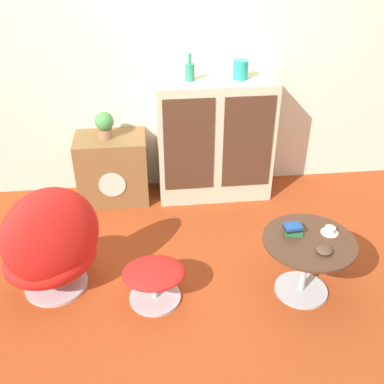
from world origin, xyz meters
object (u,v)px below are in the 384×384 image
at_px(ottoman, 154,277).
at_px(vase_leftmost, 190,71).
at_px(potted_plant, 104,124).
at_px(tv_console, 113,168).
at_px(book_stack, 293,229).
at_px(bowl, 324,250).
at_px(sideboard, 214,139).
at_px(egg_chair, 51,247).
at_px(vase_inner_left, 241,70).
at_px(teacup, 330,231).
at_px(coffee_table, 307,257).

bearing_deg(ottoman, vase_leftmost, 73.86).
bearing_deg(potted_plant, tv_console, -1.37).
xyz_separation_m(vase_leftmost, book_stack, (0.57, -1.34, -0.71)).
bearing_deg(book_stack, potted_plant, 134.46).
height_order(vase_leftmost, bowl, vase_leftmost).
bearing_deg(book_stack, sideboard, 104.18).
relative_size(egg_chair, book_stack, 6.80).
bearing_deg(egg_chair, vase_inner_left, 38.85).
relative_size(teacup, book_stack, 0.92).
height_order(sideboard, vase_inner_left, vase_inner_left).
height_order(vase_leftmost, book_stack, vase_leftmost).
bearing_deg(coffee_table, tv_console, 133.93).
relative_size(sideboard, ottoman, 2.58).
distance_m(potted_plant, bowl, 2.16).
bearing_deg(bowl, egg_chair, 169.36).
bearing_deg(egg_chair, tv_console, 73.55).
height_order(egg_chair, vase_inner_left, vase_inner_left).
height_order(coffee_table, book_stack, book_stack).
xyz_separation_m(teacup, bowl, (-0.11, -0.19, -0.00)).
relative_size(ottoman, coffee_table, 0.69).
distance_m(tv_console, vase_inner_left, 1.46).
bearing_deg(bowl, sideboard, 107.11).
bearing_deg(teacup, tv_console, 138.37).
height_order(tv_console, vase_leftmost, vase_leftmost).
xyz_separation_m(sideboard, coffee_table, (0.43, -1.43, -0.24)).
bearing_deg(tv_console, bowl, -47.56).
height_order(sideboard, teacup, sideboard).
xyz_separation_m(sideboard, ottoman, (-0.63, -1.38, -0.36)).
distance_m(coffee_table, vase_inner_left, 1.70).
bearing_deg(potted_plant, teacup, -41.10).
xyz_separation_m(egg_chair, bowl, (1.80, -0.34, 0.09)).
height_order(egg_chair, teacup, egg_chair).
bearing_deg(bowl, book_stack, 122.67).
distance_m(vase_inner_left, bowl, 1.75).
bearing_deg(sideboard, egg_chair, -137.06).
distance_m(book_stack, bowl, 0.26).
xyz_separation_m(ottoman, book_stack, (0.97, 0.04, 0.30)).
relative_size(coffee_table, vase_inner_left, 4.00).
bearing_deg(tv_console, egg_chair, -106.45).
xyz_separation_m(vase_inner_left, book_stack, (0.13, -1.34, -0.71)).
xyz_separation_m(tv_console, book_stack, (1.29, -1.35, 0.18)).
height_order(vase_leftmost, potted_plant, vase_leftmost).
bearing_deg(vase_leftmost, egg_chair, -131.56).
bearing_deg(vase_inner_left, book_stack, -84.49).
bearing_deg(tv_console, sideboard, -0.33).
distance_m(sideboard, ottoman, 1.56).
distance_m(egg_chair, bowl, 1.83).
bearing_deg(coffee_table, teacup, 20.89).
relative_size(ottoman, book_stack, 3.36).
relative_size(ottoman, bowl, 4.05).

